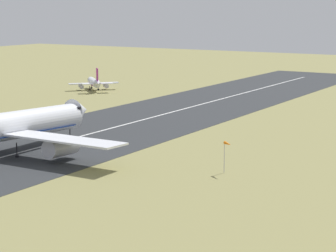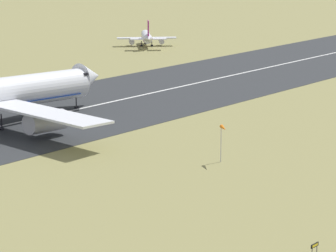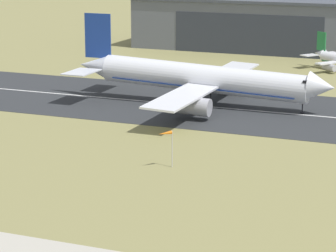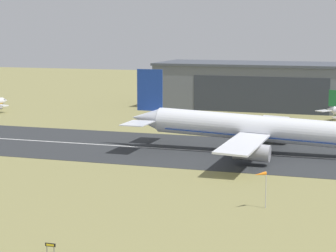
# 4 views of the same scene
# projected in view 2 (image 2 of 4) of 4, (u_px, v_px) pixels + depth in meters

# --- Properties ---
(ground_plane) EXTENTS (688.32, 688.32, 0.00)m
(ground_plane) POSITION_uv_depth(u_px,v_px,m) (151.00, 226.00, 100.13)
(ground_plane) COLOR olive
(airplane_parked_centre) EXTENTS (18.64, 18.69, 9.08)m
(airplane_parked_centre) POSITION_uv_depth(u_px,v_px,m) (147.00, 37.00, 253.39)
(airplane_parked_centre) COLOR silver
(airplane_parked_centre) RESTS_ON ground_plane
(windsock_pole) EXTENTS (1.94, 2.37, 6.24)m
(windsock_pole) POSITION_uv_depth(u_px,v_px,m) (223.00, 130.00, 125.36)
(windsock_pole) COLOR #B7B7BC
(windsock_pole) RESTS_ON ground_plane
(runway_sign) EXTENTS (1.49, 0.13, 1.57)m
(runway_sign) POSITION_uv_depth(u_px,v_px,m) (315.00, 247.00, 90.71)
(runway_sign) COLOR #4C4C51
(runway_sign) RESTS_ON ground_plane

